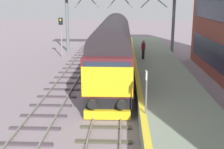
# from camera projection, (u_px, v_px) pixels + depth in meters

# --- Properties ---
(ground_plane) EXTENTS (140.00, 140.00, 0.00)m
(ground_plane) POSITION_uv_depth(u_px,v_px,m) (111.00, 94.00, 19.48)
(ground_plane) COLOR gray
(ground_plane) RESTS_ON ground
(track_main) EXTENTS (2.50, 60.00, 0.15)m
(track_main) POSITION_uv_depth(u_px,v_px,m) (111.00, 93.00, 19.47)
(track_main) COLOR gray
(track_main) RESTS_ON ground
(track_adjacent_west) EXTENTS (2.50, 60.00, 0.15)m
(track_adjacent_west) POSITION_uv_depth(u_px,v_px,m) (59.00, 93.00, 19.60)
(track_adjacent_west) COLOR gray
(track_adjacent_west) RESTS_ON ground
(station_platform) EXTENTS (4.00, 44.00, 1.01)m
(station_platform) POSITION_uv_depth(u_px,v_px,m) (166.00, 88.00, 19.21)
(station_platform) COLOR gray
(station_platform) RESTS_ON ground
(diesel_locomotive) EXTENTS (2.74, 17.81, 4.68)m
(diesel_locomotive) POSITION_uv_depth(u_px,v_px,m) (113.00, 46.00, 23.28)
(diesel_locomotive) COLOR black
(diesel_locomotive) RESTS_ON ground
(signal_post_mid) EXTENTS (0.44, 0.22, 4.19)m
(signal_post_mid) POSITION_uv_depth(u_px,v_px,m) (61.00, 33.00, 31.01)
(signal_post_mid) COLOR gray
(signal_post_mid) RESTS_ON ground
(platform_number_sign) EXTENTS (0.10, 0.44, 2.01)m
(platform_number_sign) POSITION_uv_depth(u_px,v_px,m) (146.00, 86.00, 13.23)
(platform_number_sign) COLOR slate
(platform_number_sign) RESTS_ON station_platform
(waiting_passenger) EXTENTS (0.46, 0.46, 1.64)m
(waiting_passenger) POSITION_uv_depth(u_px,v_px,m) (143.00, 48.00, 25.47)
(waiting_passenger) COLOR #262636
(waiting_passenger) RESTS_ON station_platform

